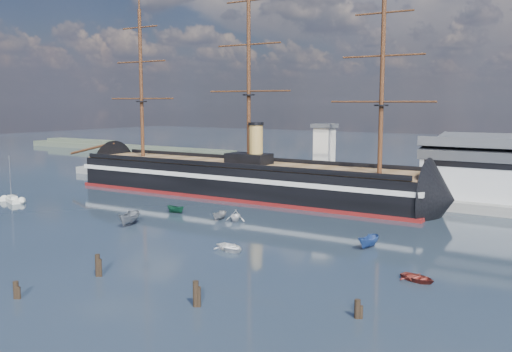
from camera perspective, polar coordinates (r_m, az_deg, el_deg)
The scene contains 17 objects.
ground at distance 112.26m, azimuth -2.21°, elevation -3.97°, with size 600.00×600.00×0.00m, color #1C252C.
quay at distance 138.41m, azimuth 9.92°, elevation -1.90°, with size 180.00×18.00×2.00m, color slate.
quay_tower at distance 137.41m, azimuth 6.83°, elevation 2.19°, with size 5.00×5.00×15.00m.
shoreline at distance 275.29m, azimuth -14.40°, elevation 2.90°, with size 120.00×10.00×4.00m.
warship at distance 135.52m, azimuth -2.03°, elevation -0.26°, with size 113.03×17.98×53.94m.
sailboat at distance 137.81m, azimuth -23.17°, elevation -2.16°, with size 6.78×3.92×10.41m.
motorboat_a at distance 105.87m, azimuth -12.54°, elevation -4.85°, with size 7.54×2.76×3.02m, color slate.
motorboat_b at distance 86.27m, azimuth -2.56°, elevation -7.49°, with size 3.30×1.32×1.54m, color white.
motorboat_c at distance 108.19m, azimuth -3.67°, elevation -4.42°, with size 5.00×1.83×2.00m, color gray.
motorboat_d at distance 107.06m, azimuth -2.06°, elevation -4.53°, with size 6.59×2.86×2.42m, color white.
motorboat_e at distance 74.90m, azimuth 15.87°, elevation -10.11°, with size 2.84×1.14×1.33m, color maroon.
motorboat_f at distance 89.35m, azimuth 11.18°, elevation -7.10°, with size 5.98×2.19×2.39m, color navy.
motorboat_g at distance 115.62m, azimuth -8.02°, elevation -3.70°, with size 4.84×1.77×1.93m, color #10442C.
piling_near_mid at distance 71.68m, azimuth -22.84°, elevation -11.22°, with size 0.64×0.64×2.72m, color black.
piling_near_right at distance 64.23m, azimuth -6.03°, elevation -12.84°, with size 0.64×0.64×3.59m, color black.
piling_far_right at distance 61.63m, azimuth 10.08°, elevation -13.82°, with size 0.64×0.64×2.69m, color black.
piling_extra at distance 76.86m, azimuth -15.51°, elevation -9.64°, with size 0.64×0.64×3.61m, color black.
Camera 1 is at (64.06, -49.46, 22.25)m, focal length 40.00 mm.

